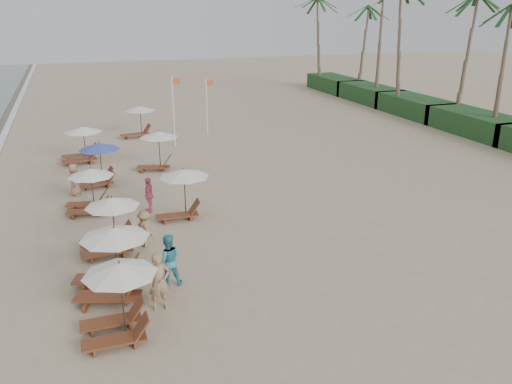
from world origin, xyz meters
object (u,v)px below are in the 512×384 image
object	(u,v)px
beachgoer_near	(159,282)
beachgoer_far_b	(74,180)
lounger_station_5	(80,145)
beachgoer_mid_b	(145,229)
lounger_station_4	(97,163)
beachgoer_far_a	(149,195)
inland_station_2	(138,119)
lounger_station_2	(108,227)
inland_station_1	(156,146)
flag_pole_near	(174,108)
beachgoer_mid_a	(168,260)
inland_station_0	(181,188)
lounger_station_0	(115,300)
lounger_station_1	(109,265)
lounger_station_3	(88,190)

from	to	relation	value
beachgoer_near	beachgoer_far_b	distance (m)	12.20
lounger_station_5	beachgoer_mid_b	xyz separation A→B (m)	(1.94, -13.51, -0.28)
lounger_station_4	beachgoer_far_a	xyz separation A→B (m)	(1.96, -4.78, -0.39)
beachgoer_mid_b	beachgoer_far_a	bearing A→B (deg)	-38.16
lounger_station_4	lounger_station_5	distance (m)	5.07
beachgoer_mid_b	beachgoer_far_b	world-z (taller)	beachgoer_far_b
inland_station_2	beachgoer_far_b	bearing A→B (deg)	-111.94
lounger_station_4	beachgoer_near	world-z (taller)	lounger_station_4
lounger_station_2	beachgoer_mid_b	xyz separation A→B (m)	(1.38, -0.04, -0.29)
beachgoer_mid_b	beachgoer_far_a	size ratio (longest dim) A/B	0.90
inland_station_2	inland_station_1	bearing A→B (deg)	-90.37
inland_station_1	beachgoer_mid_b	xyz separation A→B (m)	(-2.17, -10.29, -0.66)
inland_station_2	flag_pole_near	distance (m)	4.30
lounger_station_2	inland_station_2	bearing A→B (deg)	79.17
lounger_station_2	beachgoer_mid_a	world-z (taller)	lounger_station_2
beachgoer_far_b	flag_pole_near	bearing A→B (deg)	-31.42
beachgoer_mid_a	beachgoer_near	bearing A→B (deg)	72.22
beachgoer_far_a	lounger_station_2	bearing A→B (deg)	-10.20
lounger_station_5	inland_station_2	size ratio (longest dim) A/B	0.95
inland_station_0	flag_pole_near	xyz separation A→B (m)	(2.24, 12.84, 1.21)
lounger_station_4	beachgoer_far_b	distance (m)	1.78
inland_station_2	flag_pole_near	size ratio (longest dim) A/B	0.58
lounger_station_0	inland_station_0	distance (m)	9.02
inland_station_0	beachgoer_mid_a	bearing A→B (deg)	-106.23
lounger_station_1	beachgoer_mid_b	size ratio (longest dim) A/B	1.80
lounger_station_2	inland_station_0	bearing A→B (deg)	35.84
beachgoer_mid_a	beachgoer_far_b	distance (m)	10.91
lounger_station_1	lounger_station_3	size ratio (longest dim) A/B	1.14
lounger_station_5	beachgoer_mid_b	distance (m)	13.65
lounger_station_5	inland_station_0	size ratio (longest dim) A/B	1.01
lounger_station_2	flag_pole_near	size ratio (longest dim) A/B	0.52
beachgoer_mid_a	flag_pole_near	xyz separation A→B (m)	(3.91, 18.60, 1.71)
lounger_station_0	inland_station_2	distance (m)	24.98
lounger_station_0	beachgoer_near	bearing A→B (deg)	37.23
lounger_station_2	beachgoer_far_b	xyz separation A→B (m)	(-1.08, 7.22, -0.23)
lounger_station_4	beachgoer_mid_a	world-z (taller)	lounger_station_4
lounger_station_5	flag_pole_near	bearing A→B (deg)	16.36
lounger_station_4	inland_station_1	bearing A→B (deg)	27.78
beachgoer_near	inland_station_2	bearing A→B (deg)	79.93
beachgoer_near	beachgoer_mid_a	size ratio (longest dim) A/B	1.04
beachgoer_mid_a	beachgoer_far_a	size ratio (longest dim) A/B	1.09
lounger_station_4	inland_station_0	size ratio (longest dim) A/B	0.92
lounger_station_4	inland_station_2	world-z (taller)	lounger_station_4
inland_station_2	flag_pole_near	bearing A→B (deg)	-60.78
lounger_station_0	inland_station_1	world-z (taller)	lounger_station_0
lounger_station_4	beachgoer_mid_b	bearing A→B (deg)	-81.75
inland_station_0	beachgoer_far_a	xyz separation A→B (m)	(-1.27, 1.24, -0.58)
lounger_station_3	lounger_station_5	bearing A→B (deg)	90.29
lounger_station_0	lounger_station_3	world-z (taller)	lounger_station_0
lounger_station_4	inland_station_1	world-z (taller)	lounger_station_4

